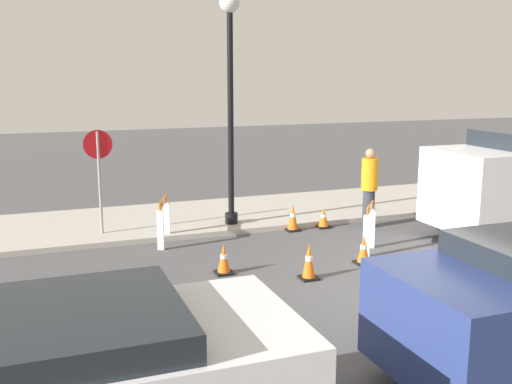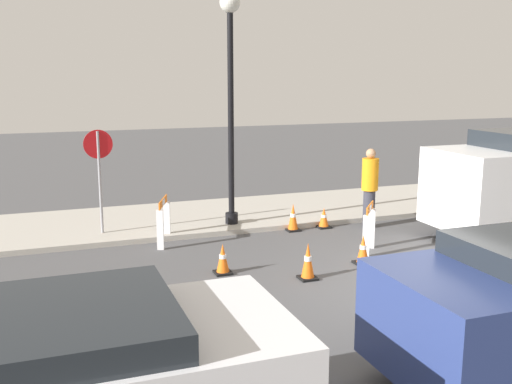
{
  "view_description": "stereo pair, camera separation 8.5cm",
  "coord_description": "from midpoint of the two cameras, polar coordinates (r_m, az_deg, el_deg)",
  "views": [
    {
      "loc": [
        -5.46,
        -7.41,
        3.46
      ],
      "look_at": [
        -1.13,
        4.12,
        1.0
      ],
      "focal_mm": 42.0,
      "sensor_mm": 36.0,
      "label": 1
    },
    {
      "loc": [
        -5.38,
        -7.44,
        3.46
      ],
      "look_at": [
        -1.13,
        4.12,
        1.0
      ],
      "focal_mm": 42.0,
      "sensor_mm": 36.0,
      "label": 2
    }
  ],
  "objects": [
    {
      "name": "traffic_cone_2",
      "position": [
        13.33,
        3.35,
        -2.46
      ],
      "size": [
        0.3,
        0.3,
        0.61
      ],
      "color": "black",
      "rests_on": "ground_plane"
    },
    {
      "name": "barricade_0",
      "position": [
        11.87,
        10.55,
        -3.29
      ],
      "size": [
        0.56,
        0.63,
        0.97
      ],
      "rotation": [
        0.0,
        0.0,
        7.16
      ],
      "color": "white",
      "rests_on": "ground_plane"
    },
    {
      "name": "traffic_cone_3",
      "position": [
        10.52,
        -3.33,
        -6.44
      ],
      "size": [
        0.3,
        0.3,
        0.54
      ],
      "color": "black",
      "rests_on": "ground_plane"
    },
    {
      "name": "streetlamp_post",
      "position": [
        13.15,
        -2.66,
        10.8
      ],
      "size": [
        0.44,
        0.44,
        5.02
      ],
      "color": "black",
      "rests_on": "sidewalk_slab"
    },
    {
      "name": "sidewalk_slab",
      "position": [
        15.0,
        1.18,
        -1.82
      ],
      "size": [
        18.0,
        3.27,
        0.12
      ],
      "color": "#ADA89E",
      "rests_on": "ground_plane"
    },
    {
      "name": "person_worker",
      "position": [
        13.69,
        10.56,
        0.62
      ],
      "size": [
        0.43,
        0.43,
        1.81
      ],
      "rotation": [
        0.0,
        0.0,
        -2.97
      ],
      "color": "#33333D",
      "rests_on": "ground_plane"
    },
    {
      "name": "traffic_cone_4",
      "position": [
        13.66,
        6.27,
        -2.49
      ],
      "size": [
        0.3,
        0.3,
        0.46
      ],
      "color": "black",
      "rests_on": "ground_plane"
    },
    {
      "name": "ground_plane",
      "position": [
        9.82,
        14.74,
        -9.71
      ],
      "size": [
        60.0,
        60.0,
        0.0
      ],
      "primitive_type": "plane",
      "color": "#4C4C4F"
    },
    {
      "name": "stop_sign",
      "position": [
        12.87,
        -14.93,
        2.55
      ],
      "size": [
        0.6,
        0.06,
        2.19
      ],
      "rotation": [
        0.0,
        0.0,
        3.2
      ],
      "color": "gray",
      "rests_on": "sidewalk_slab"
    },
    {
      "name": "traffic_cone_0",
      "position": [
        11.2,
        9.99,
        -5.45
      ],
      "size": [
        0.3,
        0.3,
        0.56
      ],
      "color": "black",
      "rests_on": "ground_plane"
    },
    {
      "name": "traffic_cone_1",
      "position": [
        10.26,
        4.82,
        -6.63
      ],
      "size": [
        0.3,
        0.3,
        0.64
      ],
      "color": "black",
      "rests_on": "ground_plane"
    },
    {
      "name": "barricade_1",
      "position": [
        12.36,
        -8.99,
        -2.6
      ],
      "size": [
        0.44,
        0.86,
        0.95
      ],
      "rotation": [
        0.0,
        0.0,
        10.63
      ],
      "color": "white",
      "rests_on": "ground_plane"
    }
  ]
}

